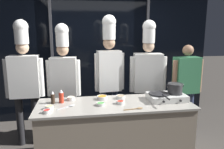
# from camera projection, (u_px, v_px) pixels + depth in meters

# --- Properties ---
(window_wall_back) EXTENTS (4.65, 0.09, 2.70)m
(window_wall_back) POSITION_uv_depth(u_px,v_px,m) (101.00, 55.00, 4.59)
(window_wall_back) COLOR black
(window_wall_back) RESTS_ON ground_plane
(demo_counter) EXTENTS (2.10, 0.75, 0.88)m
(demo_counter) POSITION_uv_depth(u_px,v_px,m) (115.00, 133.00, 3.06)
(demo_counter) COLOR gray
(demo_counter) RESTS_ON ground_plane
(portable_stove) EXTENTS (0.52, 0.37, 0.10)m
(portable_stove) POSITION_uv_depth(u_px,v_px,m) (167.00, 97.00, 3.10)
(portable_stove) COLOR silver
(portable_stove) RESTS_ON demo_counter
(frying_pan) EXTENTS (0.29, 0.50, 0.04)m
(frying_pan) POSITION_uv_depth(u_px,v_px,m) (159.00, 93.00, 3.06)
(frying_pan) COLOR #232326
(frying_pan) RESTS_ON portable_stove
(stock_pot) EXTENTS (0.24, 0.21, 0.14)m
(stock_pot) POSITION_uv_depth(u_px,v_px,m) (175.00, 88.00, 3.09)
(stock_pot) COLOR #333335
(stock_pot) RESTS_ON portable_stove
(squeeze_bottle_chili) EXTENTS (0.07, 0.07, 0.19)m
(squeeze_bottle_chili) POSITION_uv_depth(u_px,v_px,m) (61.00, 97.00, 2.97)
(squeeze_bottle_chili) COLOR red
(squeeze_bottle_chili) RESTS_ON demo_counter
(squeeze_bottle_soy) EXTENTS (0.05, 0.05, 0.17)m
(squeeze_bottle_soy) POSITION_uv_depth(u_px,v_px,m) (53.00, 98.00, 2.94)
(squeeze_bottle_soy) COLOR #332319
(squeeze_bottle_soy) RESTS_ON demo_counter
(prep_bowl_noodles) EXTENTS (0.11, 0.11, 0.05)m
(prep_bowl_noodles) POSITION_uv_depth(u_px,v_px,m) (71.00, 98.00, 3.10)
(prep_bowl_noodles) COLOR white
(prep_bowl_noodles) RESTS_ON demo_counter
(prep_bowl_ginger) EXTENTS (0.11, 0.11, 0.05)m
(prep_bowl_ginger) POSITION_uv_depth(u_px,v_px,m) (49.00, 107.00, 2.74)
(prep_bowl_ginger) COLOR white
(prep_bowl_ginger) RESTS_ON demo_counter
(prep_bowl_chili_flakes) EXTENTS (0.11, 0.11, 0.04)m
(prep_bowl_chili_flakes) POSITION_uv_depth(u_px,v_px,m) (120.00, 102.00, 2.94)
(prep_bowl_chili_flakes) COLOR white
(prep_bowl_chili_flakes) RESTS_ON demo_counter
(prep_bowl_mushrooms) EXTENTS (0.14, 0.14, 0.05)m
(prep_bowl_mushrooms) POSITION_uv_depth(u_px,v_px,m) (121.00, 97.00, 3.17)
(prep_bowl_mushrooms) COLOR white
(prep_bowl_mushrooms) RESTS_ON demo_counter
(prep_bowl_carrots) EXTENTS (0.15, 0.15, 0.05)m
(prep_bowl_carrots) POSITION_uv_depth(u_px,v_px,m) (102.00, 97.00, 3.13)
(prep_bowl_carrots) COLOR white
(prep_bowl_carrots) RESTS_ON demo_counter
(prep_bowl_bell_pepper) EXTENTS (0.09, 0.09, 0.04)m
(prep_bowl_bell_pepper) POSITION_uv_depth(u_px,v_px,m) (47.00, 111.00, 2.61)
(prep_bowl_bell_pepper) COLOR white
(prep_bowl_bell_pepper) RESTS_ON demo_counter
(prep_bowl_scallions) EXTENTS (0.11, 0.11, 0.04)m
(prep_bowl_scallions) POSITION_uv_depth(u_px,v_px,m) (101.00, 104.00, 2.88)
(prep_bowl_scallions) COLOR white
(prep_bowl_scallions) RESTS_ON demo_counter
(serving_spoon_slotted) EXTENTS (0.26, 0.07, 0.02)m
(serving_spoon_slotted) POSITION_uv_depth(u_px,v_px,m) (137.00, 108.00, 2.75)
(serving_spoon_slotted) COLOR olive
(serving_spoon_slotted) RESTS_ON demo_counter
(serving_spoon_solid) EXTENTS (0.23, 0.17, 0.02)m
(serving_spoon_solid) POSITION_uv_depth(u_px,v_px,m) (69.00, 106.00, 2.83)
(serving_spoon_solid) COLOR #B2B5BA
(serving_spoon_solid) RESTS_ON demo_counter
(chef_head) EXTENTS (0.59, 0.24, 2.02)m
(chef_head) POSITION_uv_depth(u_px,v_px,m) (25.00, 76.00, 3.42)
(chef_head) COLOR #232326
(chef_head) RESTS_ON ground_plane
(chef_sous) EXTENTS (0.54, 0.25, 1.97)m
(chef_sous) POSITION_uv_depth(u_px,v_px,m) (64.00, 75.00, 3.56)
(chef_sous) COLOR #232326
(chef_sous) RESTS_ON ground_plane
(chef_line) EXTENTS (0.51, 0.25, 2.11)m
(chef_line) POSITION_uv_depth(u_px,v_px,m) (109.00, 66.00, 3.66)
(chef_line) COLOR #2D3856
(chef_line) RESTS_ON ground_plane
(chef_pastry) EXTENTS (0.62, 0.30, 2.03)m
(chef_pastry) POSITION_uv_depth(u_px,v_px,m) (148.00, 73.00, 3.75)
(chef_pastry) COLOR #232326
(chef_pastry) RESTS_ON ground_plane
(person_guest) EXTENTS (0.57, 0.26, 1.62)m
(person_guest) POSITION_uv_depth(u_px,v_px,m) (186.00, 82.00, 3.82)
(person_guest) COLOR #2D3856
(person_guest) RESTS_ON ground_plane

